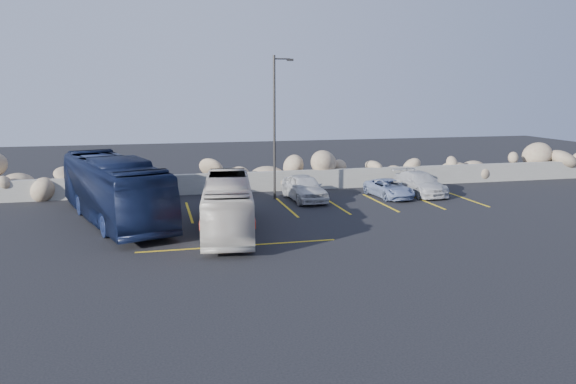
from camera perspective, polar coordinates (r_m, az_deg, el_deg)
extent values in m
plane|color=black|center=(22.53, -2.45, -5.47)|extent=(90.00, 90.00, 0.00)
cube|color=gray|center=(33.99, -6.38, 0.92)|extent=(60.00, 0.40, 1.20)
cube|color=gold|center=(28.98, -10.01, -2.02)|extent=(0.12, 5.00, 0.01)
cube|color=gold|center=(29.71, -0.15, -1.55)|extent=(0.12, 5.00, 0.01)
cube|color=gold|center=(30.44, 4.80, -1.30)|extent=(0.12, 5.00, 0.01)
cube|color=gold|center=(31.34, 9.32, -1.06)|extent=(0.12, 5.00, 0.01)
cube|color=gold|center=(32.43, 13.56, -0.83)|extent=(0.12, 5.00, 0.01)
cube|color=gold|center=(33.69, 17.50, -0.61)|extent=(0.12, 5.00, 0.01)
cube|color=gold|center=(22.56, -5.05, -5.46)|extent=(8.00, 0.12, 0.01)
cylinder|color=#32302D|center=(31.56, -1.39, 6.48)|extent=(0.14, 0.14, 8.00)
cylinder|color=#32302D|center=(31.63, -0.60, 13.38)|extent=(0.90, 0.08, 0.08)
cube|color=#32302D|center=(31.73, 0.21, 13.28)|extent=(0.35, 0.18, 0.12)
imported|color=beige|center=(24.63, -6.14, -1.30)|extent=(3.10, 8.71, 2.37)
imported|color=#0F1733|center=(27.63, -17.27, 0.29)|extent=(5.78, 11.25, 3.06)
imported|color=silver|center=(31.46, 1.65, 0.46)|extent=(1.98, 4.38, 1.46)
imported|color=silver|center=(34.23, 13.24, 0.87)|extent=(1.97, 4.56, 1.31)
imported|color=#8494BB|center=(32.88, 10.24, 0.36)|extent=(2.06, 3.88, 1.04)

